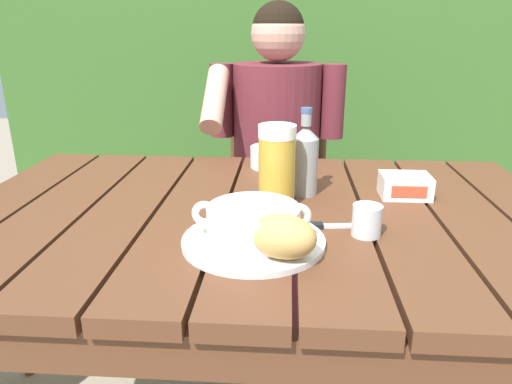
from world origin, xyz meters
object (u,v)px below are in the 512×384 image
at_px(person_eating, 275,150).
at_px(beer_bottle, 305,159).
at_px(soup_bowl, 251,222).
at_px(beer_glass, 277,166).
at_px(water_glass_small, 367,220).
at_px(serving_plate, 251,241).
at_px(table_knife, 322,226).
at_px(butter_tub, 405,186).
at_px(chair_near_diner, 277,197).
at_px(bread_roll, 283,236).
at_px(diner_bowl, 273,157).

xyz_separation_m(person_eating, beer_bottle, (0.09, -0.57, 0.13)).
relative_size(soup_bowl, beer_glass, 1.20).
xyz_separation_m(beer_glass, water_glass_small, (0.18, -0.16, -0.06)).
bearing_deg(beer_bottle, water_glass_small, -63.63).
distance_m(person_eating, water_glass_small, 0.84).
height_order(person_eating, soup_bowl, person_eating).
height_order(serving_plate, table_knife, serving_plate).
bearing_deg(butter_tub, soup_bowl, -140.56).
relative_size(serving_plate, soup_bowl, 1.21).
bearing_deg(soup_bowl, serving_plate, 90.00).
distance_m(chair_near_diner, table_knife, 1.03).
bearing_deg(serving_plate, beer_bottle, 69.75).
relative_size(person_eating, bread_roll, 8.51).
xyz_separation_m(beer_glass, diner_bowl, (-0.02, 0.32, -0.06)).
bearing_deg(person_eating, table_knife, -81.31).
height_order(beer_glass, beer_bottle, beer_bottle).
relative_size(person_eating, table_knife, 8.37).
xyz_separation_m(soup_bowl, table_knife, (0.14, 0.09, -0.04)).
bearing_deg(diner_bowl, bread_roll, -86.42).
height_order(beer_glass, butter_tub, beer_glass).
height_order(soup_bowl, bread_roll, bread_roll).
bearing_deg(table_knife, serving_plate, -148.62).
bearing_deg(butter_tub, table_knife, -136.13).
distance_m(beer_bottle, table_knife, 0.23).
bearing_deg(diner_bowl, person_eating, 90.47).
bearing_deg(table_knife, soup_bowl, -148.62).
distance_m(soup_bowl, beer_bottle, 0.31).
xyz_separation_m(chair_near_diner, beer_glass, (0.02, -0.85, 0.39)).
bearing_deg(bread_roll, serving_plate, 130.60).
relative_size(bread_roll, water_glass_small, 2.32).
bearing_deg(water_glass_small, diner_bowl, 113.17).
distance_m(soup_bowl, water_glass_small, 0.23).
relative_size(beer_glass, beer_bottle, 0.88).
relative_size(beer_bottle, table_knife, 1.44).
relative_size(beer_glass, table_knife, 1.26).
relative_size(chair_near_diner, beer_bottle, 4.54).
distance_m(serving_plate, diner_bowl, 0.53).
xyz_separation_m(bread_roll, water_glass_small, (0.16, 0.13, -0.02)).
bearing_deg(water_glass_small, serving_plate, -166.26).
height_order(person_eating, butter_tub, person_eating).
relative_size(person_eating, soup_bowl, 5.51).
xyz_separation_m(bread_roll, beer_bottle, (0.05, 0.36, 0.04)).
xyz_separation_m(person_eating, diner_bowl, (0.00, -0.34, 0.07)).
xyz_separation_m(beer_bottle, butter_tub, (0.25, -0.00, -0.06)).
bearing_deg(beer_bottle, soup_bowl, -110.25).
height_order(butter_tub, table_knife, butter_tub).
bearing_deg(bread_roll, water_glass_small, 37.39).
xyz_separation_m(chair_near_diner, table_knife, (0.12, -0.98, 0.29)).
relative_size(beer_bottle, water_glass_small, 3.39).
distance_m(beer_bottle, water_glass_small, 0.27).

